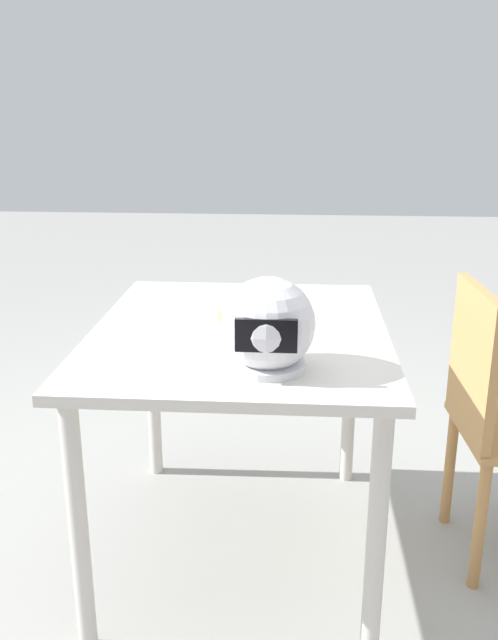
# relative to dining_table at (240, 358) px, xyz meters

# --- Properties ---
(ground_plane) EXTENTS (14.00, 14.00, 0.00)m
(ground_plane) POSITION_rel_dining_table_xyz_m (0.00, 0.00, -0.67)
(ground_plane) COLOR #9E9E99
(dining_table) EXTENTS (0.88, 1.05, 0.77)m
(dining_table) POSITION_rel_dining_table_xyz_m (0.00, 0.00, 0.00)
(dining_table) COLOR beige
(dining_table) RESTS_ON ground
(pizza_plate) EXTENTS (0.31, 0.31, 0.01)m
(pizza_plate) POSITION_rel_dining_table_xyz_m (-0.05, -0.04, 0.10)
(pizza_plate) COLOR white
(pizza_plate) RESTS_ON dining_table
(pizza) EXTENTS (0.25, 0.25, 0.06)m
(pizza) POSITION_rel_dining_table_xyz_m (-0.05, -0.03, 0.12)
(pizza) COLOR tan
(pizza) RESTS_ON pizza_plate
(motorcycle_helmet) EXTENTS (0.24, 0.24, 0.24)m
(motorcycle_helmet) POSITION_rel_dining_table_xyz_m (-0.10, 0.32, 0.21)
(motorcycle_helmet) COLOR silver
(motorcycle_helmet) RESTS_ON dining_table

